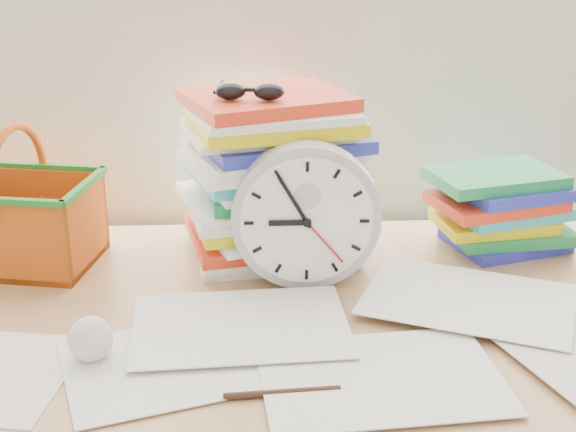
{
  "coord_description": "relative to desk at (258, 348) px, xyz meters",
  "views": [
    {
      "loc": [
        -0.01,
        0.49,
        1.33
      ],
      "look_at": [
        0.05,
        1.6,
        0.9
      ],
      "focal_mm": 50.0,
      "sensor_mm": 36.0,
      "label": 1
    }
  ],
  "objects": [
    {
      "name": "desk",
      "position": [
        0.0,
        0.0,
        0.0
      ],
      "size": [
        1.4,
        0.7,
        0.75
      ],
      "color": "tan",
      "rests_on": "ground"
    },
    {
      "name": "paper_stack",
      "position": [
        0.03,
        0.21,
        0.22
      ],
      "size": [
        0.36,
        0.32,
        0.29
      ],
      "primitive_type": null,
      "rotation": [
        0.0,
        0.0,
        0.26
      ],
      "color": "white",
      "rests_on": "desk"
    },
    {
      "name": "clock",
      "position": [
        0.08,
        0.08,
        0.19
      ],
      "size": [
        0.24,
        0.05,
        0.24
      ],
      "primitive_type": "cylinder",
      "rotation": [
        1.57,
        0.0,
        0.0
      ],
      "color": "#ADAFB5",
      "rests_on": "desk"
    },
    {
      "name": "sunglasses",
      "position": [
        -0.01,
        0.16,
        0.38
      ],
      "size": [
        0.14,
        0.12,
        0.03
      ],
      "primitive_type": null,
      "rotation": [
        0.0,
        0.0,
        -0.11
      ],
      "color": "black",
      "rests_on": "paper_stack"
    },
    {
      "name": "book_stack",
      "position": [
        0.44,
        0.21,
        0.15
      ],
      "size": [
        0.28,
        0.24,
        0.15
      ],
      "primitive_type": null,
      "rotation": [
        0.0,
        0.0,
        0.22
      ],
      "color": "white",
      "rests_on": "desk"
    },
    {
      "name": "basket",
      "position": [
        -0.4,
        0.19,
        0.2
      ],
      "size": [
        0.27,
        0.23,
        0.24
      ],
      "primitive_type": null,
      "rotation": [
        0.0,
        0.0,
        -0.19
      ],
      "color": "#D66014",
      "rests_on": "desk"
    },
    {
      "name": "crumpled_ball",
      "position": [
        -0.23,
        -0.14,
        0.11
      ],
      "size": [
        0.06,
        0.06,
        0.06
      ],
      "primitive_type": "sphere",
      "color": "white",
      "rests_on": "desk"
    },
    {
      "name": "pen",
      "position": [
        0.03,
        -0.25,
        0.08
      ],
      "size": [
        0.15,
        0.02,
        0.01
      ],
      "primitive_type": "cylinder",
      "rotation": [
        0.0,
        1.57,
        0.07
      ],
      "color": "black",
      "rests_on": "desk"
    },
    {
      "name": "scattered_papers",
      "position": [
        0.0,
        0.0,
        0.08
      ],
      "size": [
        1.26,
        0.42,
        0.02
      ],
      "primitive_type": null,
      "color": "white",
      "rests_on": "desk"
    }
  ]
}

